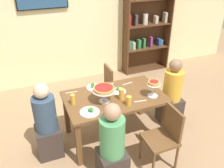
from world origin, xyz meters
TOP-DOWN VIEW (x-y plane):
  - ground_plane at (0.00, 0.00)m, footprint 12.00×12.00m
  - rear_partition at (0.00, 2.20)m, footprint 8.00×0.12m
  - dining_table at (0.00, 0.00)m, footprint 1.44×0.86m
  - bookshelf at (1.60, 2.02)m, footprint 1.10×0.30m
  - diner_head_east at (1.01, 0.02)m, footprint 0.34×0.34m
  - diner_near_left at (-0.34, -0.75)m, footprint 0.34×0.34m
  - diner_head_west at (-1.00, 0.00)m, footprint 0.34×0.34m
  - chair_far_right at (0.28, 0.69)m, footprint 0.40×0.40m
  - chair_near_right at (0.40, -0.75)m, footprint 0.40×0.40m
  - deep_dish_pizza_stand at (-0.19, -0.08)m, footprint 0.32×0.32m
  - personal_pizza_stand at (0.51, -0.20)m, footprint 0.19×0.19m
  - salad_plate_near_diner at (0.09, 0.10)m, footprint 0.22×0.22m
  - salad_plate_far_diner at (-0.45, -0.25)m, footprint 0.26×0.26m
  - salad_plate_spare at (-0.20, 0.33)m, footprint 0.25×0.25m
  - beer_glass_amber_tall at (-0.61, 0.01)m, footprint 0.06×0.06m
  - beer_glass_amber_short at (0.09, -0.28)m, footprint 0.07×0.07m
  - beer_glass_amber_spare at (0.06, -0.11)m, footprint 0.08×0.08m
  - water_glass_clear_near at (-0.19, -0.37)m, footprint 0.06×0.06m
  - cutlery_fork_near at (0.05, 0.34)m, footprint 0.18×0.07m
  - cutlery_knife_near at (0.33, 0.27)m, footprint 0.18×0.05m
  - cutlery_fork_far at (0.28, -0.26)m, footprint 0.18×0.04m
  - cutlery_knife_far at (-0.56, 0.33)m, footprint 0.18×0.03m

SIDE VIEW (x-z plane):
  - ground_plane at x=0.00m, z-range 0.00..0.00m
  - chair_far_right at x=0.28m, z-range 0.05..0.92m
  - chair_near_right at x=0.40m, z-range 0.05..0.92m
  - diner_head_east at x=1.01m, z-range -0.08..1.07m
  - diner_near_left at x=-0.34m, z-range -0.08..1.07m
  - diner_head_west at x=-1.00m, z-range -0.08..1.07m
  - dining_table at x=0.00m, z-range 0.27..1.01m
  - cutlery_fork_near at x=0.05m, z-range 0.74..0.74m
  - cutlery_knife_near at x=0.33m, z-range 0.74..0.74m
  - cutlery_fork_far at x=0.28m, z-range 0.74..0.74m
  - cutlery_knife_far at x=-0.56m, z-range 0.74..0.74m
  - salad_plate_far_diner at x=-0.45m, z-range 0.72..0.78m
  - salad_plate_near_diner at x=0.09m, z-range 0.72..0.79m
  - salad_plate_spare at x=-0.20m, z-range 0.72..0.80m
  - water_glass_clear_near at x=-0.19m, z-range 0.74..0.85m
  - beer_glass_amber_short at x=0.09m, z-range 0.74..0.88m
  - beer_glass_amber_tall at x=-0.61m, z-range 0.74..0.89m
  - beer_glass_amber_spare at x=0.06m, z-range 0.74..0.90m
  - personal_pizza_stand at x=0.51m, z-range 0.80..1.04m
  - deep_dish_pizza_stand at x=-0.19m, z-range 0.81..1.04m
  - bookshelf at x=1.60m, z-range 0.02..2.23m
  - rear_partition at x=0.00m, z-range 0.00..2.80m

